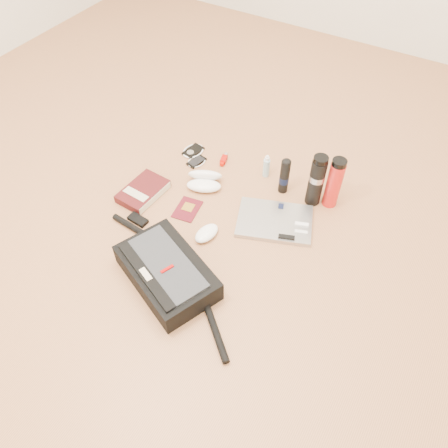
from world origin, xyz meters
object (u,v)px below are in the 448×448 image
(book, at_px, (143,192))
(thermos_black, at_px, (316,180))
(messenger_bag, at_px, (166,272))
(thermos_red, at_px, (334,183))
(laptop, at_px, (275,221))

(book, distance_m, thermos_black, 0.79)
(messenger_bag, relative_size, book, 3.26)
(thermos_red, bearing_deg, book, -153.13)
(messenger_bag, distance_m, thermos_red, 0.83)
(book, xyz_separation_m, thermos_red, (0.77, 0.39, 0.11))
(laptop, bearing_deg, book, 173.82)
(laptop, distance_m, thermos_red, 0.31)
(messenger_bag, distance_m, laptop, 0.54)
(book, height_order, thermos_black, thermos_black)
(laptop, bearing_deg, messenger_bag, -136.50)
(book, height_order, thermos_red, thermos_red)
(messenger_bag, xyz_separation_m, laptop, (0.24, 0.48, -0.04))
(thermos_black, relative_size, thermos_red, 1.02)
(messenger_bag, xyz_separation_m, book, (-0.37, 0.33, -0.03))
(book, bearing_deg, thermos_red, 30.73)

